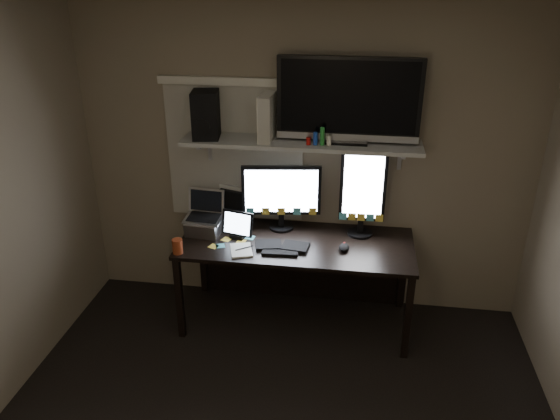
% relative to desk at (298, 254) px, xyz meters
% --- Properties ---
extents(ceiling, '(3.60, 3.60, 0.00)m').
position_rel_desk_xyz_m(ceiling, '(0.00, -1.55, 1.95)').
color(ceiling, silver).
rests_on(ceiling, back_wall).
extents(back_wall, '(3.60, 0.00, 3.60)m').
position_rel_desk_xyz_m(back_wall, '(0.00, 0.25, 0.70)').
color(back_wall, '#80735C').
rests_on(back_wall, floor).
extents(window_blinds, '(1.10, 0.02, 1.10)m').
position_rel_desk_xyz_m(window_blinds, '(-0.55, 0.24, 0.75)').
color(window_blinds, '#B5B2A2').
rests_on(window_blinds, back_wall).
extents(desk, '(1.80, 0.75, 0.73)m').
position_rel_desk_xyz_m(desk, '(0.00, 0.00, 0.00)').
color(desk, black).
rests_on(desk, floor).
extents(wall_shelf, '(1.80, 0.35, 0.03)m').
position_rel_desk_xyz_m(wall_shelf, '(0.00, 0.08, 0.91)').
color(wall_shelf, '#AAAAA5').
rests_on(wall_shelf, back_wall).
extents(monitor_landscape, '(0.63, 0.15, 0.55)m').
position_rel_desk_xyz_m(monitor_landscape, '(-0.15, 0.10, 0.45)').
color(monitor_landscape, black).
rests_on(monitor_landscape, desk).
extents(monitor_portrait, '(0.35, 0.07, 0.71)m').
position_rel_desk_xyz_m(monitor_portrait, '(0.48, 0.08, 0.53)').
color(monitor_portrait, black).
rests_on(monitor_portrait, desk).
extents(keyboard, '(0.42, 0.18, 0.03)m').
position_rel_desk_xyz_m(keyboard, '(-0.10, -0.23, 0.19)').
color(keyboard, black).
rests_on(keyboard, desk).
extents(mouse, '(0.08, 0.12, 0.04)m').
position_rel_desk_xyz_m(mouse, '(0.37, -0.20, 0.20)').
color(mouse, black).
rests_on(mouse, desk).
extents(notepad, '(0.21, 0.25, 0.01)m').
position_rel_desk_xyz_m(notepad, '(-0.39, -0.33, 0.18)').
color(notepad, silver).
rests_on(notepad, desk).
extents(tablet, '(0.28, 0.17, 0.23)m').
position_rel_desk_xyz_m(tablet, '(-0.46, -0.12, 0.29)').
color(tablet, black).
rests_on(tablet, desk).
extents(file_sorter, '(0.25, 0.17, 0.30)m').
position_rel_desk_xyz_m(file_sorter, '(-0.55, 0.20, 0.32)').
color(file_sorter, black).
rests_on(file_sorter, desk).
extents(laptop, '(0.31, 0.26, 0.33)m').
position_rel_desk_xyz_m(laptop, '(-0.74, -0.09, 0.34)').
color(laptop, '#B5B5BA').
rests_on(laptop, desk).
extents(cup, '(0.10, 0.10, 0.11)m').
position_rel_desk_xyz_m(cup, '(-0.85, -0.43, 0.23)').
color(cup, maroon).
rests_on(cup, desk).
extents(sticky_notes, '(0.35, 0.30, 0.00)m').
position_rel_desk_xyz_m(sticky_notes, '(-0.51, -0.19, 0.18)').
color(sticky_notes, gold).
rests_on(sticky_notes, desk).
extents(tv, '(1.04, 0.20, 0.63)m').
position_rel_desk_xyz_m(tv, '(0.34, 0.10, 1.24)').
color(tv, black).
rests_on(tv, wall_shelf).
extents(game_console, '(0.11, 0.29, 0.34)m').
position_rel_desk_xyz_m(game_console, '(-0.26, 0.09, 1.10)').
color(game_console, beige).
rests_on(game_console, wall_shelf).
extents(speaker, '(0.23, 0.26, 0.36)m').
position_rel_desk_xyz_m(speaker, '(-0.72, 0.07, 1.10)').
color(speaker, black).
rests_on(speaker, wall_shelf).
extents(bottles, '(0.21, 0.10, 0.13)m').
position_rel_desk_xyz_m(bottles, '(0.14, -0.01, 0.99)').
color(bottles, '#A50F0C').
rests_on(bottles, wall_shelf).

